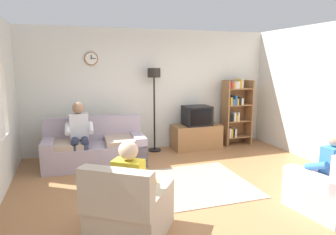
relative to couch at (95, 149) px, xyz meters
The scene contains 13 objects.
ground_plane 2.29m from the couch, 52.57° to the right, with size 12.00×12.00×0.00m, color #9E6B42.
back_wall_assembly 1.93m from the couch, 31.97° to the left, with size 6.20×0.17×2.70m.
couch is the anchor object (origin of this frame).
tv_stand 2.38m from the couch, 10.92° to the left, with size 1.10×0.56×0.55m.
tv 2.42m from the couch, 10.34° to the left, with size 0.60×0.49×0.44m.
bookshelf 3.44m from the couch, ahead, with size 0.68×0.36×1.59m.
floor_lamp 1.86m from the couch, 22.01° to the left, with size 0.28×0.28×1.85m.
armchair_near_window 2.69m from the couch, 86.54° to the right, with size 1.16×1.18×0.90m.
armchair_near_bookshelf 4.08m from the couch, 46.44° to the right, with size 0.91×0.98×0.90m.
area_rug 1.98m from the couch, 50.91° to the right, with size 2.20×1.70×0.01m, color gray.
person_on_couch 0.49m from the couch, 158.26° to the right, with size 0.52×0.55×1.24m.
person_in_left_armchair 2.64m from the couch, 85.33° to the right, with size 0.61×0.64×1.12m.
person_in_right_armchair 4.02m from the couch, 45.70° to the right, with size 0.55×0.57×1.12m.
Camera 1 is at (-1.81, -4.13, 1.97)m, focal length 32.86 mm.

